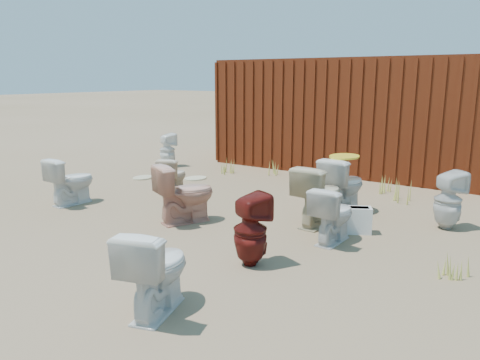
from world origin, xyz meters
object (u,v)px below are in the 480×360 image
Objects in this scene: toilet_front_a at (71,181)px; toilet_back_e at (448,200)px; shipping_container at (357,115)px; toilet_back_yellowlid at (343,185)px; toilet_front_c at (156,269)px; loose_tank at (352,220)px; toilet_back_a at (167,150)px; toilet_front_maroon at (251,230)px; toilet_back_beige_right at (319,195)px; toilet_front_pink at (185,193)px; toilet_back_beige_left at (173,176)px; toilet_front_e at (333,214)px.

toilet_front_a is 0.96× the size of toilet_back_e.
shipping_container is 7.11× the size of toilet_back_yellowlid.
toilet_front_c is 1.58× the size of loose_tank.
toilet_back_a is at bearing 130.21° from loose_tank.
loose_tank is (5.24, -2.08, -0.21)m from toilet_back_a.
toilet_front_maroon is 0.95× the size of toilet_back_beige_right.
toilet_front_a is (-2.64, -5.57, -0.82)m from shipping_container.
toilet_front_maroon is at bearing -111.87° from toilet_front_c.
shipping_container reaches higher than loose_tank.
shipping_container reaches higher than toilet_front_pink.
toilet_back_a is at bearing -65.02° from toilet_front_c.
toilet_back_yellowlid is (0.12, 3.87, 0.03)m from toilet_front_c.
toilet_back_beige_left is 4.40m from toilet_back_e.
toilet_front_c is 3.87m from toilet_back_yellowlid.
toilet_back_a is 0.96× the size of toilet_back_e.
toilet_front_c reaches higher than loose_tank.
toilet_front_maroon reaches higher than toilet_front_c.
toilet_back_yellowlid is (1.63, 1.75, 0.00)m from toilet_front_pink.
toilet_front_a is 5.68m from toilet_back_e.
toilet_front_a is 1.17× the size of toilet_back_beige_left.
toilet_front_maroon is (3.78, -0.48, 0.02)m from toilet_front_a.
toilet_front_pink is 2.31m from loose_tank.
toilet_back_a is (-0.96, 3.27, 0.00)m from toilet_front_a.
toilet_front_a is 4.28m from toilet_front_e.
toilet_front_a is 4.10m from toilet_front_c.
toilet_back_e is (1.50, 2.57, -0.00)m from toilet_front_maroon.
toilet_front_pink reaches higher than toilet_front_c.
toilet_front_pink is 1.06× the size of toilet_front_c.
toilet_front_e is at bearing -72.06° from shipping_container.
toilet_back_a is at bearing -71.31° from toilet_front_a.
toilet_front_a is at bearing 15.16° from toilet_front_maroon.
loose_tank is at bearing -96.04° from toilet_front_e.
toilet_front_maroon is 2.54m from toilet_back_yellowlid.
shipping_container is 7.50m from toilet_front_c.
toilet_back_beige_left is 2.94m from toilet_back_yellowlid.
toilet_back_yellowlid is at bearing -149.14° from toilet_front_a.
toilet_front_e is at bearing -119.39° from toilet_front_c.
toilet_back_yellowlid reaches higher than toilet_front_maroon.
toilet_back_e is (6.24, -1.19, 0.01)m from toilet_back_a.
toilet_back_beige_left is (0.93, 1.40, -0.06)m from toilet_front_a.
toilet_back_a is at bearing -18.47° from toilet_front_pink.
toilet_back_beige_right is (-0.00, 1.73, 0.02)m from toilet_front_maroon.
toilet_back_beige_left is (-3.28, 0.69, -0.03)m from toilet_front_e.
toilet_front_a is 3.41m from toilet_back_a.
toilet_front_a is at bearing -115.39° from shipping_container.
shipping_container is 5.35m from toilet_front_pink.
toilet_front_maroon is at bearing -134.86° from loose_tank.
toilet_front_c is at bearing 150.61° from toilet_front_pink.
shipping_container is at bearing -70.68° from toilet_back_beige_right.
toilet_front_maroon is 3.42m from toilet_back_beige_left.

